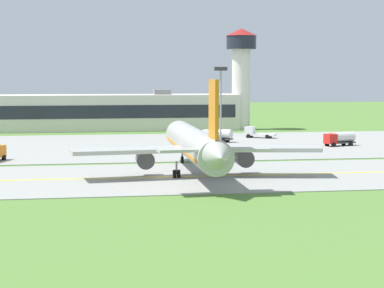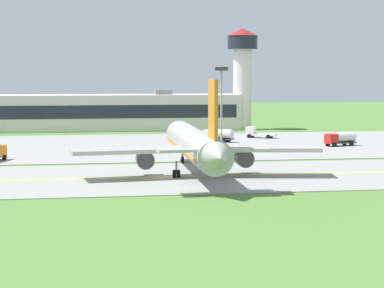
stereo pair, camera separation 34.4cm
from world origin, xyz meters
TOP-DOWN VIEW (x-y plane):
  - ground_plane at (0.00, 0.00)m, footprint 500.00×500.00m
  - taxiway_strip at (0.00, 0.00)m, footprint 240.00×28.00m
  - apron_pad at (10.00, 42.00)m, footprint 140.00×52.00m
  - taxiway_centreline at (0.00, 0.00)m, footprint 220.00×0.60m
  - airplane_lead at (4.17, 0.69)m, footprint 32.51×39.57m
  - service_truck_baggage at (25.94, 54.94)m, footprint 6.55×5.02m
  - service_truck_fuel at (16.23, 47.08)m, footprint 6.03×5.24m
  - service_truck_pushback at (37.09, 35.47)m, footprint 6.34×3.73m
  - terminal_building at (-2.65, 82.09)m, footprint 60.44×11.97m
  - control_tower at (28.34, 79.04)m, footprint 7.60×7.60m
  - apron_light_mast at (15.35, 39.38)m, footprint 2.40×0.50m

SIDE VIEW (x-z plane):
  - ground_plane at x=0.00m, z-range 0.00..0.00m
  - taxiway_strip at x=0.00m, z-range 0.00..0.10m
  - apron_pad at x=10.00m, z-range 0.00..0.10m
  - taxiway_centreline at x=0.00m, z-range 0.10..0.11m
  - service_truck_baggage at x=25.94m, z-range -0.11..2.48m
  - service_truck_fuel at x=16.23m, z-range 0.21..2.86m
  - service_truck_pushback at x=37.09m, z-range 0.21..2.86m
  - airplane_lead at x=4.17m, z-range -2.22..10.48m
  - terminal_building at x=-2.65m, z-range -0.58..9.15m
  - apron_light_mast at x=15.35m, z-range 1.98..16.68m
  - control_tower at x=28.34m, z-range 2.63..27.03m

